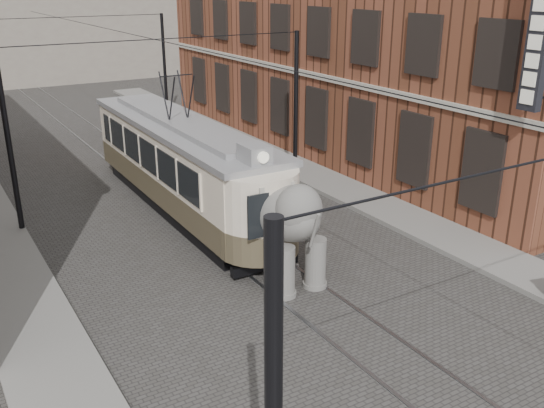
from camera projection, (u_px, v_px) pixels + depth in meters
ground at (259, 261)px, 18.01m from camera, size 120.00×120.00×0.00m
tram_rails at (259, 261)px, 18.00m from camera, size 1.54×80.00×0.02m
sidewalk_right at (410, 220)px, 20.89m from camera, size 2.00×60.00×0.15m
sidewalk_left at (30, 319)px, 14.83m from camera, size 2.00×60.00×0.15m
brick_building at (365, 21)px, 28.45m from camera, size 8.00×26.00×12.00m
catenary at (181, 129)px, 20.86m from camera, size 11.00×30.20×6.00m
tram at (180, 144)px, 21.30m from camera, size 2.65×12.25×4.85m
elephant at (280, 225)px, 16.57m from camera, size 2.82×5.10×3.12m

